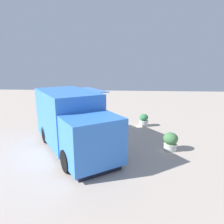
% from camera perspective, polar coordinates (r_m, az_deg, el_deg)
% --- Properties ---
extents(ground_plane, '(40.00, 40.00, 0.00)m').
position_cam_1_polar(ground_plane, '(10.28, -9.80, -8.17)').
color(ground_plane, '#BBAA9A').
extents(food_truck, '(5.67, 4.80, 2.56)m').
position_cam_1_polar(food_truck, '(9.15, -11.15, -2.92)').
color(food_truck, '#377BE0').
rests_on(food_truck, ground_plane).
extents(person_customer, '(0.65, 0.80, 0.90)m').
position_cam_1_polar(person_customer, '(13.71, -18.57, -1.66)').
color(person_customer, '#68704A').
rests_on(person_customer, ground_plane).
extents(planter_flowering_near, '(0.64, 0.64, 0.81)m').
position_cam_1_polar(planter_flowering_near, '(9.37, 16.23, -7.91)').
color(planter_flowering_near, silver).
rests_on(planter_flowering_near, ground_plane).
extents(planter_flowering_far, '(0.55, 0.55, 0.77)m').
position_cam_1_polar(planter_flowering_far, '(12.61, 8.97, -2.24)').
color(planter_flowering_far, silver).
rests_on(planter_flowering_far, ground_plane).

